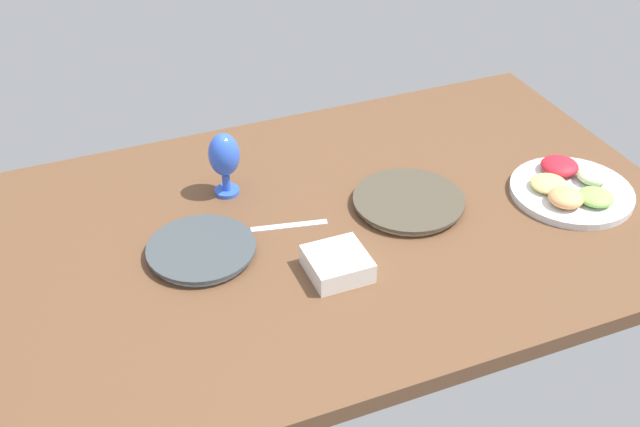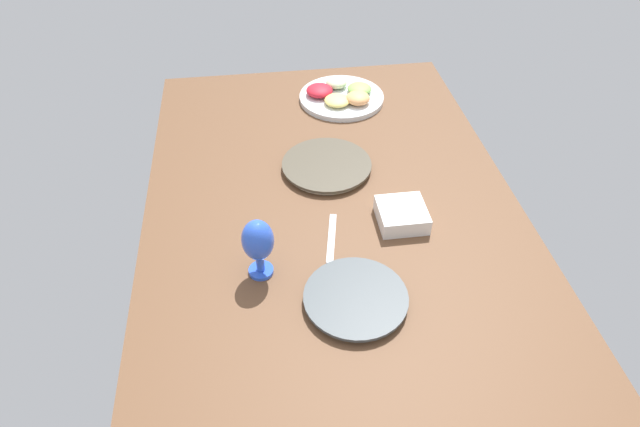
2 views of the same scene
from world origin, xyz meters
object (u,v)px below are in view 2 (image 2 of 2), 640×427
(hurricane_glass_blue, at_px, (258,242))
(square_bowl_white, at_px, (402,214))
(fruit_platter, at_px, (341,95))
(dinner_plate_right, at_px, (327,166))
(dinner_plate_left, at_px, (355,299))

(hurricane_glass_blue, bearing_deg, square_bowl_white, -71.10)
(fruit_platter, bearing_deg, hurricane_glass_blue, 157.21)
(dinner_plate_right, height_order, square_bowl_white, square_bowl_white)
(dinner_plate_left, bearing_deg, fruit_platter, -7.42)
(fruit_platter, bearing_deg, square_bowl_white, -174.99)
(dinner_plate_left, bearing_deg, hurricane_glass_blue, 59.67)
(dinner_plate_right, distance_m, fruit_platter, 0.41)
(hurricane_glass_blue, bearing_deg, dinner_plate_left, -120.33)
(dinner_plate_right, height_order, fruit_platter, fruit_platter)
(hurricane_glass_blue, bearing_deg, fruit_platter, -22.79)
(dinner_plate_right, relative_size, fruit_platter, 0.90)
(dinner_plate_right, xyz_separation_m, square_bowl_white, (-0.26, -0.17, 0.02))
(dinner_plate_left, bearing_deg, square_bowl_white, -34.44)
(hurricane_glass_blue, distance_m, square_bowl_white, 0.41)
(dinner_plate_right, distance_m, hurricane_glass_blue, 0.46)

